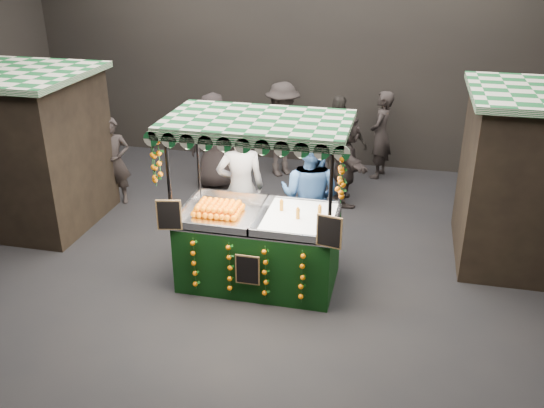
# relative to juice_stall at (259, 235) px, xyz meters

# --- Properties ---
(ground) EXTENTS (12.00, 12.00, 0.00)m
(ground) POSITION_rel_juice_stall_xyz_m (-0.22, 0.13, -0.75)
(ground) COLOR black
(ground) RESTS_ON ground
(market_hall) EXTENTS (12.10, 10.10, 5.05)m
(market_hall) POSITION_rel_juice_stall_xyz_m (-0.22, 0.13, 2.63)
(market_hall) COLOR black
(market_hall) RESTS_ON ground
(neighbour_stall_left) EXTENTS (3.00, 2.20, 2.60)m
(neighbour_stall_left) POSITION_rel_juice_stall_xyz_m (-4.62, 1.13, 0.56)
(neighbour_stall_left) COLOR black
(neighbour_stall_left) RESTS_ON ground
(juice_stall) EXTENTS (2.49, 1.47, 2.41)m
(juice_stall) POSITION_rel_juice_stall_xyz_m (0.00, 0.00, 0.00)
(juice_stall) COLOR black
(juice_stall) RESTS_ON ground
(vendor_grey) EXTENTS (0.87, 0.73, 2.03)m
(vendor_grey) POSITION_rel_juice_stall_xyz_m (-0.53, 0.95, 0.26)
(vendor_grey) COLOR gray
(vendor_grey) RESTS_ON ground
(vendor_blue) EXTENTS (1.12, 0.97, 2.00)m
(vendor_blue) POSITION_rel_juice_stall_xyz_m (0.55, 0.91, 0.25)
(vendor_blue) COLOR navy
(vendor_blue) RESTS_ON ground
(shopper_0) EXTENTS (0.68, 0.56, 1.61)m
(shopper_0) POSITION_rel_juice_stall_xyz_m (-3.26, 2.13, 0.06)
(shopper_0) COLOR #2D2624
(shopper_0) RESTS_ON ground
(shopper_1) EXTENTS (1.00, 0.92, 1.64)m
(shopper_1) POSITION_rel_juice_stall_xyz_m (3.44, 3.07, 0.07)
(shopper_1) COLOR black
(shopper_1) RESTS_ON ground
(shopper_2) EXTENTS (1.14, 0.59, 1.86)m
(shopper_2) POSITION_rel_juice_stall_xyz_m (0.64, 3.64, 0.18)
(shopper_2) COLOR #272320
(shopper_2) RESTS_ON ground
(shopper_3) EXTENTS (1.41, 1.36, 1.93)m
(shopper_3) POSITION_rel_juice_stall_xyz_m (-0.57, 4.20, 0.21)
(shopper_3) COLOR #2C2624
(shopper_3) RESTS_ON ground
(shopper_4) EXTENTS (1.03, 0.79, 1.87)m
(shopper_4) POSITION_rel_juice_stall_xyz_m (-1.73, 3.28, 0.19)
(shopper_4) COLOR black
(shopper_4) RESTS_ON ground
(shopper_5) EXTENTS (0.94, 1.63, 1.68)m
(shopper_5) POSITION_rel_juice_stall_xyz_m (0.85, 3.06, 0.09)
(shopper_5) COLOR black
(shopper_5) RESTS_ON ground
(shopper_6) EXTENTS (0.57, 0.73, 1.78)m
(shopper_6) POSITION_rel_juice_stall_xyz_m (1.38, 4.54, 0.14)
(shopper_6) COLOR #2B2523
(shopper_6) RESTS_ON ground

